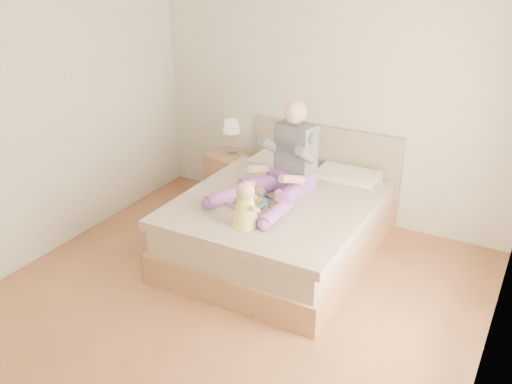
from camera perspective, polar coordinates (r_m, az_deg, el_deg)
The scene contains 7 objects.
room at distance 4.19m, azimuth -2.49°, elevation 5.44°, with size 4.02×4.22×2.71m.
bed at distance 5.56m, azimuth 2.78°, elevation -2.89°, with size 1.70×2.18×1.00m.
nightstand at distance 6.69m, azimuth -2.66°, elevation 1.60°, with size 0.54×0.51×0.55m.
lamp at distance 6.51m, azimuth -2.47°, elevation 6.39°, with size 0.19×0.19×0.40m.
adult at distance 5.34m, azimuth 2.78°, elevation 2.48°, with size 0.76×1.14×0.90m.
tray at distance 5.13m, azimuth 0.30°, elevation -1.27°, with size 0.61×0.55×0.14m.
baby at distance 4.78m, azimuth -0.99°, elevation -1.58°, with size 0.26×0.36×0.40m.
Camera 1 is at (2.15, -3.36, 2.88)m, focal length 40.00 mm.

